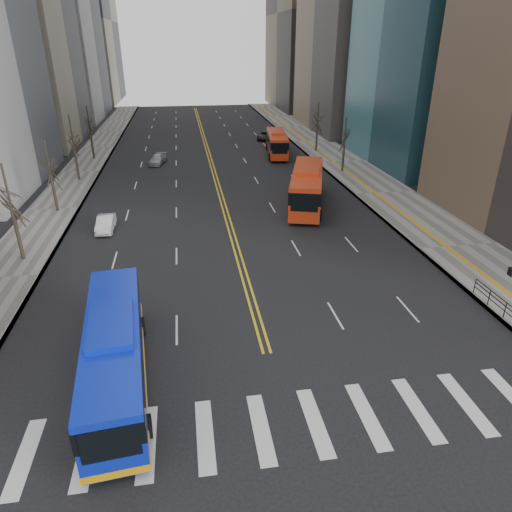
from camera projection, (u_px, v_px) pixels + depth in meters
ground at (288, 425)px, 19.49m from camera, size 220.00×220.00×0.00m
sidewalk_right at (341, 162)px, 62.17m from camera, size 7.00×130.00×0.15m
sidewalk_left at (81, 172)px, 57.33m from camera, size 5.00×130.00×0.15m
crosswalk at (288, 425)px, 19.48m from camera, size 26.70×4.00×0.01m
centerline at (208, 151)px, 68.65m from camera, size 0.55×100.00×0.01m
pedestrian_railing at (506, 308)px, 26.54m from camera, size 0.06×6.06×1.02m
street_trees at (149, 148)px, 47.28m from camera, size 35.20×47.20×7.60m
blue_bus at (115, 351)px, 21.24m from camera, size 3.64×12.00×3.44m
red_bus_near at (307, 185)px, 44.79m from camera, size 6.31×12.56×3.86m
red_bus_far at (277, 142)px, 65.37m from camera, size 3.81×10.94×3.41m
car_white at (106, 223)px, 39.42m from camera, size 1.35×3.84×1.26m
car_dark_mid at (306, 191)px, 47.63m from camera, size 2.04×4.62×1.55m
car_silver at (157, 160)px, 61.01m from camera, size 2.65×4.43×1.20m
car_dark_far at (265, 135)px, 76.40m from camera, size 3.70×5.26×1.33m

